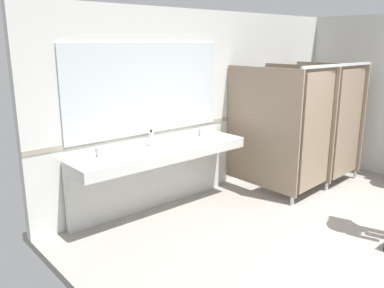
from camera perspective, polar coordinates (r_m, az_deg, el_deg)
name	(u,v)px	position (r m, az deg, el deg)	size (l,w,h in m)	color
ground_plane	(381,253)	(5.07, 25.47, -13.91)	(5.82, 6.01, 0.10)	gray
wall_back	(212,102)	(6.17, 2.91, 6.04)	(5.82, 0.12, 2.68)	silver
wall_back_tile_band	(215,121)	(6.17, 3.29, 3.31)	(5.82, 0.01, 0.06)	#9E937F
vanity_counter	(159,164)	(5.33, -4.81, -2.82)	(2.49, 0.59, 1.01)	silver
mirror_panel	(148,89)	(5.30, -6.37, 7.84)	(2.39, 0.02, 1.18)	silver
bathroom_stalls	(307,122)	(6.52, 16.08, 3.02)	(1.83, 1.37, 1.93)	#84705B
soap_dispenser	(151,139)	(5.28, -5.84, 0.73)	(0.07, 0.07, 0.22)	white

